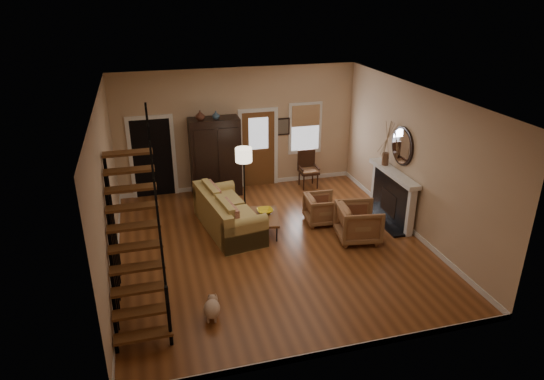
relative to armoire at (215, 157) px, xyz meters
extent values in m
plane|color=brown|center=(0.70, -3.15, -1.05)|extent=(7.00, 7.00, 0.00)
plane|color=white|center=(0.70, -3.15, 2.25)|extent=(7.00, 7.00, 0.00)
cube|color=tan|center=(0.70, 0.35, 0.60)|extent=(6.50, 0.04, 3.30)
cube|color=tan|center=(-2.55, -3.15, 0.60)|extent=(0.04, 7.00, 3.30)
cube|color=tan|center=(3.95, -3.15, 0.60)|extent=(0.04, 7.00, 3.30)
cube|color=black|center=(-1.60, 0.50, 0.00)|extent=(1.00, 0.36, 2.10)
cube|color=brown|center=(1.25, 0.33, 0.00)|extent=(0.90, 0.06, 2.10)
cube|color=silver|center=(2.60, 0.32, 0.50)|extent=(0.96, 0.06, 1.46)
cube|color=black|center=(3.83, -2.65, -0.48)|extent=(0.24, 1.60, 1.15)
cube|color=white|center=(3.77, -2.65, 0.15)|extent=(0.30, 1.95, 0.10)
cylinder|color=silver|center=(3.90, -2.65, 0.80)|extent=(0.05, 0.90, 0.90)
imported|color=#4C2619|center=(-0.35, -0.10, 1.17)|extent=(0.24, 0.24, 0.25)
imported|color=#334C60|center=(0.05, -0.10, 1.16)|extent=(0.20, 0.20, 0.21)
imported|color=yellow|center=(0.74, -2.33, -0.60)|extent=(0.37, 0.37, 0.09)
imported|color=brown|center=(2.61, -3.36, -0.63)|extent=(1.04, 1.02, 0.83)
imported|color=brown|center=(2.13, -2.36, -0.70)|extent=(0.82, 0.80, 0.70)
camera|label=1|loc=(-1.74, -12.05, 4.23)|focal=32.00mm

